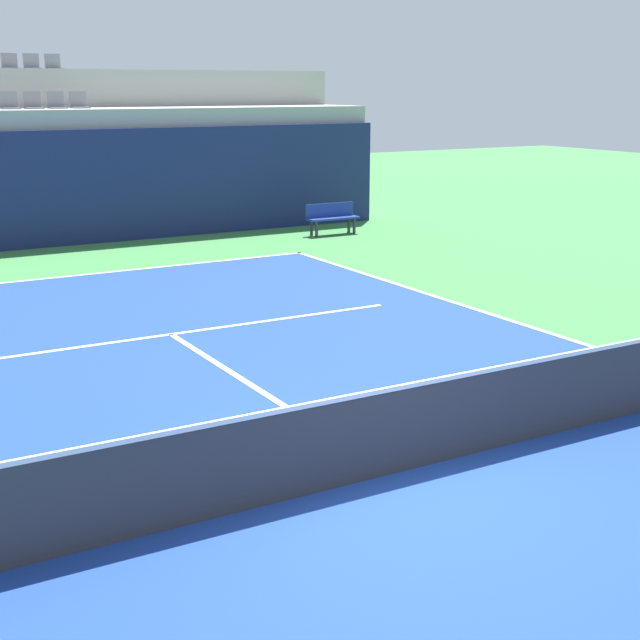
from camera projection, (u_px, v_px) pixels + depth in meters
ground_plane at (391, 475)px, 9.58m from camera, size 80.00×80.00×0.00m
court_surface at (391, 474)px, 9.58m from camera, size 11.00×24.00×0.01m
baseline_far at (78, 275)px, 19.60m from camera, size 11.00×0.10×0.00m
service_line_far at (171, 334)px, 14.94m from camera, size 8.26×0.10×0.00m
centre_service_line at (257, 389)px, 12.26m from camera, size 0.10×6.40×0.00m
back_wall at (29, 190)px, 22.63m from camera, size 20.03×0.30×2.91m
stands_tier_lower at (16, 176)px, 23.70m from camera, size 20.03×2.40×3.39m
seating_row_lower at (10, 104)px, 23.33m from camera, size 4.04×0.44×0.44m
tennis_net at (392, 429)px, 9.45m from camera, size 11.08×0.08×1.07m
player_bench at (332, 216)px, 24.97m from camera, size 1.50×0.40×0.85m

